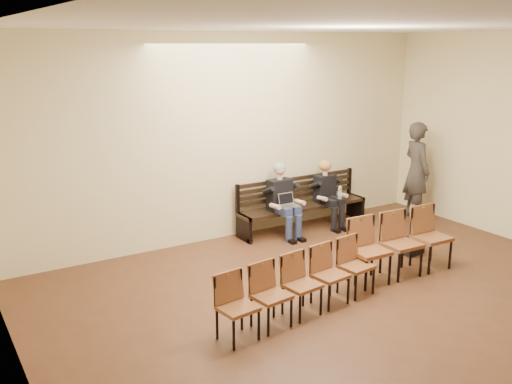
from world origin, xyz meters
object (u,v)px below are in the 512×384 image
at_px(passerby, 417,164).
at_px(chair_row_front, 302,286).
at_px(water_bottle, 340,199).
at_px(bag, 412,246).
at_px(laptop, 290,207).
at_px(seated_woman, 328,197).
at_px(bench, 303,216).
at_px(seated_man, 283,201).
at_px(chair_row_back, 402,245).

distance_m(passerby, chair_row_front, 4.85).
bearing_deg(water_bottle, bag, -83.48).
relative_size(laptop, passerby, 0.14).
relative_size(water_bottle, chair_row_front, 0.10).
height_order(seated_woman, laptop, seated_woman).
bearing_deg(bench, passerby, -15.05).
bearing_deg(seated_woman, passerby, -15.25).
distance_m(laptop, bag, 2.12).
relative_size(seated_man, laptop, 4.09).
bearing_deg(bag, chair_row_back, -146.32).
height_order(seated_man, chair_row_front, seated_man).
bearing_deg(water_bottle, chair_row_front, -137.12).
bearing_deg(bag, laptop, 127.16).
xyz_separation_m(bag, chair_row_front, (-2.78, -0.80, 0.26)).
xyz_separation_m(seated_man, laptop, (0.02, -0.21, -0.06)).
bearing_deg(passerby, seated_man, 93.63).
height_order(bench, seated_woman, seated_woman).
height_order(bag, chair_row_back, chair_row_back).
bearing_deg(bag, chair_row_front, -164.00).
relative_size(bench, water_bottle, 10.51).
bearing_deg(water_bottle, seated_woman, 106.54).
height_order(bench, laptop, laptop).
distance_m(chair_row_front, chair_row_back, 2.01).
bearing_deg(laptop, passerby, -8.73).
distance_m(seated_woman, chair_row_front, 3.67).
height_order(seated_man, seated_woman, seated_man).
bearing_deg(bag, seated_woman, 97.90).
relative_size(seated_woman, bag, 3.08).
bearing_deg(chair_row_back, bag, 36.17).
distance_m(seated_man, water_bottle, 1.11).
xyz_separation_m(bench, water_bottle, (0.54, -0.37, 0.35)).
relative_size(laptop, chair_row_back, 0.18).
bearing_deg(seated_man, water_bottle, -12.98).
distance_m(passerby, chair_row_back, 3.05).
distance_m(bench, laptop, 0.70).
distance_m(laptop, chair_row_front, 2.89).
bearing_deg(seated_man, chair_row_front, -119.60).
distance_m(bench, passerby, 2.46).
distance_m(seated_woman, water_bottle, 0.26).
xyz_separation_m(chair_row_front, chair_row_back, (1.99, 0.27, 0.08)).
xyz_separation_m(laptop, chair_row_back, (0.46, -2.18, -0.09)).
bearing_deg(chair_row_back, seated_woman, 79.90).
bearing_deg(seated_woman, chair_row_front, -133.47).
bearing_deg(chair_row_back, bench, 91.05).
height_order(passerby, chair_row_front, passerby).
bearing_deg(seated_man, bench, 12.55).
distance_m(bench, seated_woman, 0.58).
height_order(laptop, chair_row_front, chair_row_front).
bearing_deg(laptop, seated_woman, 8.82).
xyz_separation_m(water_bottle, chair_row_back, (-0.61, -2.14, -0.10)).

